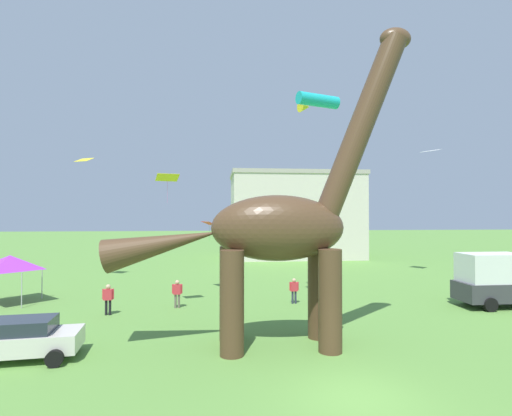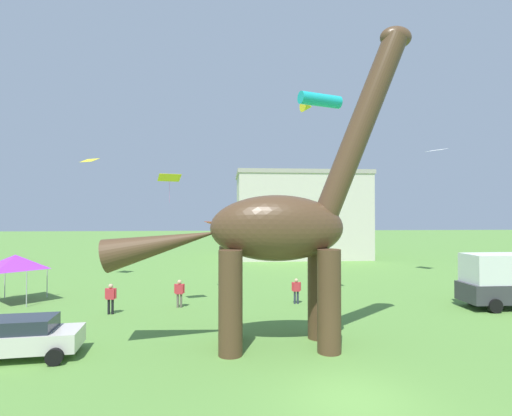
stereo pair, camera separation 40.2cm
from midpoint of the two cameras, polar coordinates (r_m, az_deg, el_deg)
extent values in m
plane|color=#5B8E3D|center=(13.40, 13.33, -25.37)|extent=(240.00, 240.00, 0.00)
cylinder|color=#513823|center=(18.20, 8.45, -11.94)|extent=(0.96, 0.96, 4.14)
cylinder|color=#513823|center=(16.47, 10.04, -13.12)|extent=(0.96, 0.96, 4.14)
cylinder|color=#513823|center=(17.67, -4.41, -12.28)|extent=(0.96, 0.96, 4.14)
cylinder|color=#513823|center=(15.89, -4.26, -13.58)|extent=(0.96, 0.96, 4.14)
ellipsoid|color=#513823|center=(16.59, 2.54, -2.92)|extent=(5.66, 2.44, 2.79)
cylinder|color=#513823|center=(17.91, 14.49, 11.63)|extent=(4.07, 1.04, 8.06)
ellipsoid|color=#513823|center=(19.65, 19.02, 22.25)|extent=(1.39, 0.87, 0.96)
cone|color=#513823|center=(16.62, -13.94, -5.09)|extent=(4.97, 1.39, 2.36)
cube|color=silver|center=(18.23, -31.53, -16.32)|extent=(4.37, 2.22, 0.72)
cube|color=#232B35|center=(18.07, -31.52, -14.42)|extent=(2.42, 1.80, 0.52)
cylinder|color=black|center=(18.54, -25.75, -17.25)|extent=(0.64, 0.29, 0.62)
cylinder|color=black|center=(16.95, -27.93, -18.83)|extent=(0.64, 0.29, 0.62)
cube|color=#38383D|center=(28.14, 32.09, -10.18)|extent=(5.62, 2.14, 1.10)
cube|color=silver|center=(27.48, 30.76, -7.47)|extent=(3.60, 2.04, 1.70)
cylinder|color=black|center=(28.12, 28.00, -11.36)|extent=(0.80, 0.27, 0.80)
cylinder|color=black|center=(26.42, 30.58, -12.03)|extent=(0.80, 0.27, 0.80)
cylinder|color=black|center=(23.76, -21.45, -13.33)|extent=(0.14, 0.14, 0.83)
cylinder|color=black|center=(23.71, -20.96, -13.36)|extent=(0.14, 0.14, 0.83)
cube|color=#D1333D|center=(23.59, -21.19, -11.66)|extent=(0.45, 0.28, 0.59)
sphere|color=tan|center=(23.51, -21.19, -10.64)|extent=(0.26, 0.26, 0.26)
cylinder|color=#D1333D|center=(23.65, -21.81, -11.55)|extent=(0.11, 0.11, 0.56)
cylinder|color=#D1333D|center=(23.52, -20.57, -11.62)|extent=(0.11, 0.11, 0.56)
cylinder|color=#6B6056|center=(24.31, -12.12, -13.11)|extent=(0.14, 0.14, 0.81)
cylinder|color=#6B6056|center=(24.29, -11.64, -13.12)|extent=(0.14, 0.14, 0.81)
cube|color=#D1333D|center=(24.17, -11.87, -11.51)|extent=(0.44, 0.27, 0.58)
sphere|color=tan|center=(24.09, -11.87, -10.54)|extent=(0.25, 0.25, 0.25)
cylinder|color=#D1333D|center=(24.19, -12.48, -11.43)|extent=(0.11, 0.11, 0.55)
cylinder|color=#D1333D|center=(24.13, -11.26, -11.46)|extent=(0.11, 0.11, 0.55)
cylinder|color=#2D3347|center=(25.00, 4.87, -12.83)|extent=(0.13, 0.13, 0.77)
cylinder|color=#2D3347|center=(25.03, 5.31, -12.81)|extent=(0.13, 0.13, 0.77)
cube|color=#D1333D|center=(24.89, 5.09, -11.34)|extent=(0.42, 0.26, 0.55)
sphere|color=tan|center=(24.82, 5.09, -10.44)|extent=(0.24, 0.24, 0.24)
cylinder|color=#D1333D|center=(24.84, 4.53, -11.29)|extent=(0.10, 0.10, 0.52)
cylinder|color=#D1333D|center=(24.93, 5.64, -11.25)|extent=(0.10, 0.10, 0.52)
cylinder|color=#B2B2B7|center=(29.90, -29.05, -9.46)|extent=(0.06, 0.06, 2.10)
cylinder|color=#B2B2B7|center=(27.47, -31.32, -10.21)|extent=(0.06, 0.06, 2.10)
pyramid|color=purple|center=(29.07, -32.55, -6.70)|extent=(3.15, 3.15, 0.90)
cube|color=white|center=(38.77, 23.82, 7.64)|extent=(1.81, 1.92, 0.25)
cylinder|color=#19B2B7|center=(24.97, 8.55, 15.24)|extent=(2.85, 1.63, 0.77)
cone|color=yellow|center=(26.20, 6.67, 14.46)|extent=(0.91, 0.99, 0.81)
cube|color=red|center=(28.38, -7.21, -2.24)|extent=(1.25, 1.35, 0.29)
cylinder|color=green|center=(28.41, -7.21, -3.68)|extent=(0.01, 0.01, 1.10)
cube|color=yellow|center=(35.54, -24.02, 6.43)|extent=(1.61, 1.43, 0.40)
cube|color=yellow|center=(23.03, -13.26, 4.34)|extent=(1.46, 1.22, 0.36)
cylinder|color=pink|center=(22.97, -13.27, 2.32)|extent=(0.01, 0.01, 1.26)
cube|color=beige|center=(51.29, 5.38, -1.29)|extent=(16.19, 9.93, 10.41)
cube|color=#ABA396|center=(51.54, 5.38, 4.79)|extent=(16.51, 10.13, 0.50)
camera|label=1|loc=(0.20, -90.63, 0.01)|focal=27.47mm
camera|label=2|loc=(0.20, 89.37, -0.01)|focal=27.47mm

